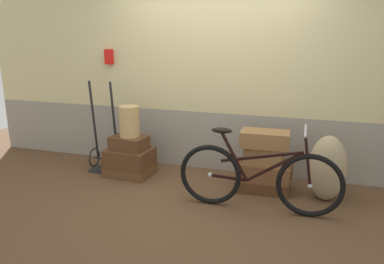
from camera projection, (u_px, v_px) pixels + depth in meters
name	position (u px, v px, depth m)	size (l,w,h in m)	color
ground	(198.00, 193.00, 4.51)	(8.82, 5.20, 0.06)	#513823
station_building	(218.00, 63.00, 4.91)	(6.82, 0.74, 2.84)	gray
suitcase_0	(130.00, 169.00, 4.98)	(0.58, 0.45, 0.14)	brown
suitcase_1	(130.00, 157.00, 4.92)	(0.56, 0.44, 0.22)	#4C2D19
suitcase_2	(129.00, 143.00, 4.87)	(0.44, 0.32, 0.17)	#4C2D19
suitcase_3	(262.00, 184.00, 4.50)	(0.63, 0.38, 0.14)	#4C2D19
suitcase_4	(264.00, 171.00, 4.46)	(0.62, 0.35, 0.19)	brown
suitcase_5	(264.00, 155.00, 4.40)	(0.44, 0.27, 0.21)	olive
suitcase_6	(265.00, 139.00, 4.34)	(0.55, 0.31, 0.18)	olive
wicker_basket	(129.00, 121.00, 4.80)	(0.26, 0.26, 0.39)	tan
luggage_trolley	(105.00, 148.00, 5.14)	(0.39, 0.35, 1.20)	black
burlap_sack	(327.00, 168.00, 4.16)	(0.41, 0.35, 0.74)	#9E8966
bicycle	(258.00, 178.00, 3.93)	(1.70, 0.46, 0.91)	black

